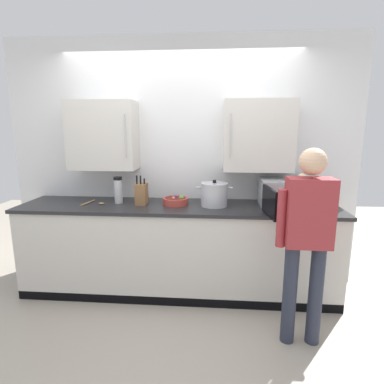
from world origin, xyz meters
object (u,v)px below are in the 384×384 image
(knife_block, at_px, (142,194))
(stock_pot, at_px, (214,194))
(person_figure, at_px, (307,231))
(fruit_bowl, at_px, (176,200))
(wooden_spoon, at_px, (94,203))
(thermos_flask, at_px, (118,190))
(microwave_oven, at_px, (286,193))

(knife_block, distance_m, stock_pot, 0.74)
(stock_pot, distance_m, person_figure, 1.03)
(stock_pot, height_order, fruit_bowl, stock_pot)
(wooden_spoon, bearing_deg, thermos_flask, 14.64)
(microwave_oven, distance_m, knife_block, 1.46)
(microwave_oven, bearing_deg, wooden_spoon, -178.62)
(stock_pot, xyz_separation_m, fruit_bowl, (-0.40, 0.03, -0.08))
(microwave_oven, relative_size, thermos_flask, 2.93)
(microwave_oven, height_order, person_figure, person_figure)
(stock_pot, bearing_deg, knife_block, 179.78)
(thermos_flask, bearing_deg, stock_pot, -2.48)
(microwave_oven, xyz_separation_m, knife_block, (-1.46, -0.02, -0.03))
(knife_block, relative_size, stock_pot, 0.83)
(knife_block, xyz_separation_m, fruit_bowl, (0.35, 0.02, -0.07))
(person_figure, bearing_deg, microwave_oven, 90.07)
(microwave_oven, distance_m, thermos_flask, 1.71)
(wooden_spoon, xyz_separation_m, stock_pot, (1.24, 0.02, 0.11))
(fruit_bowl, bearing_deg, person_figure, -34.35)
(microwave_oven, height_order, thermos_flask, thermos_flask)
(wooden_spoon, height_order, thermos_flask, thermos_flask)
(knife_block, bearing_deg, fruit_bowl, 3.66)
(knife_block, xyz_separation_m, stock_pot, (0.74, -0.00, 0.01))
(microwave_oven, relative_size, fruit_bowl, 3.09)
(knife_block, distance_m, wooden_spoon, 0.51)
(fruit_bowl, relative_size, thermos_flask, 0.95)
(stock_pot, relative_size, thermos_flask, 1.32)
(stock_pot, height_order, thermos_flask, thermos_flask)
(knife_block, relative_size, thermos_flask, 1.10)
(microwave_oven, xyz_separation_m, stock_pot, (-0.71, -0.03, -0.02))
(wooden_spoon, xyz_separation_m, fruit_bowl, (0.84, 0.04, 0.03))
(knife_block, distance_m, person_figure, 1.64)
(microwave_oven, height_order, knife_block, knife_block)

